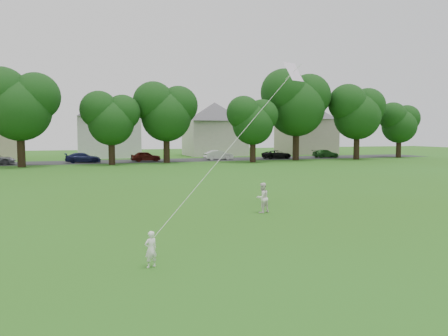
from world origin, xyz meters
name	(u,v)px	position (x,y,z in m)	size (l,w,h in m)	color
ground	(231,246)	(0.00, 0.00, 0.00)	(160.00, 160.00, 0.00)	#2E6116
street	(115,162)	(0.00, 42.00, 0.01)	(90.00, 7.00, 0.01)	#2D2D30
toddler	(151,249)	(-2.72, -1.30, 0.49)	(0.36, 0.23, 0.98)	white
older_boy	(262,198)	(3.26, 4.96, 0.67)	(0.65, 0.51, 1.34)	white
kite	(242,132)	(1.31, 2.42, 3.57)	(4.65, 4.21, 12.39)	white
tree_row	(160,107)	(4.61, 36.58, 6.45)	(79.94, 8.85, 11.82)	black
parked_cars	(123,157)	(0.95, 41.00, 0.59)	(63.80, 2.28, 1.23)	black
house_row	(112,123)	(0.51, 52.00, 4.96)	(76.11, 12.82, 10.48)	silver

